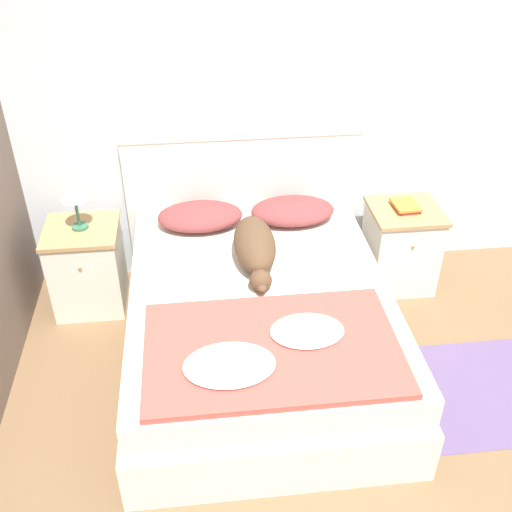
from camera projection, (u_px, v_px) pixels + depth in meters
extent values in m
plane|color=brown|center=(298.00, 504.00, 2.99)|extent=(16.00, 16.00, 0.00)
cube|color=silver|center=(251.00, 106.00, 4.01)|extent=(9.00, 0.06, 2.55)
cube|color=silver|center=(260.00, 339.00, 3.74)|extent=(1.58, 1.98, 0.34)
cube|color=silver|center=(260.00, 304.00, 3.58)|extent=(1.52, 1.92, 0.23)
cube|color=silver|center=(243.00, 207.00, 4.36)|extent=(1.66, 0.04, 1.09)
cylinder|color=silver|center=(242.00, 137.00, 4.05)|extent=(1.66, 0.06, 0.06)
cube|color=silver|center=(88.00, 269.00, 4.14)|extent=(0.46, 0.44, 0.60)
cube|color=tan|center=(80.00, 230.00, 3.97)|extent=(0.49, 0.46, 0.03)
sphere|color=tan|center=(80.00, 268.00, 3.86)|extent=(0.02, 0.02, 0.02)
cube|color=silver|center=(400.00, 248.00, 4.35)|extent=(0.46, 0.44, 0.60)
cube|color=tan|center=(406.00, 211.00, 4.18)|extent=(0.49, 0.46, 0.03)
sphere|color=tan|center=(414.00, 246.00, 4.07)|extent=(0.02, 0.02, 0.02)
ellipsoid|color=brown|center=(200.00, 216.00, 4.07)|extent=(0.58, 0.37, 0.15)
ellipsoid|color=brown|center=(293.00, 211.00, 4.13)|extent=(0.58, 0.37, 0.15)
cube|color=#BC4C42|center=(272.00, 348.00, 3.08)|extent=(1.31, 0.82, 0.04)
ellipsoid|color=silver|center=(229.00, 365.00, 2.94)|extent=(0.46, 0.33, 0.03)
ellipsoid|color=silver|center=(307.00, 331.00, 3.14)|extent=(0.39, 0.29, 0.03)
ellipsoid|color=brown|center=(255.00, 244.00, 3.71)|extent=(0.26, 0.57, 0.23)
sphere|color=brown|center=(261.00, 281.00, 3.48)|extent=(0.13, 0.13, 0.13)
ellipsoid|color=brown|center=(262.00, 288.00, 3.44)|extent=(0.06, 0.07, 0.05)
cone|color=brown|center=(254.00, 273.00, 3.46)|extent=(0.04, 0.04, 0.05)
cone|color=brown|center=(267.00, 272.00, 3.46)|extent=(0.04, 0.04, 0.05)
ellipsoid|color=brown|center=(256.00, 231.00, 3.95)|extent=(0.17, 0.25, 0.08)
cube|color=#AD2D28|center=(406.00, 207.00, 4.17)|extent=(0.16, 0.20, 0.02)
cube|color=orange|center=(406.00, 205.00, 4.16)|extent=(0.18, 0.21, 0.02)
cylinder|color=#336B4C|center=(80.00, 226.00, 3.96)|extent=(0.11, 0.11, 0.02)
cylinder|color=#336B4C|center=(77.00, 212.00, 3.90)|extent=(0.02, 0.02, 0.20)
cone|color=beige|center=(73.00, 191.00, 3.81)|extent=(0.18, 0.18, 0.11)
cube|color=#604C75|center=(482.00, 391.00, 3.61)|extent=(0.91, 0.84, 0.00)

